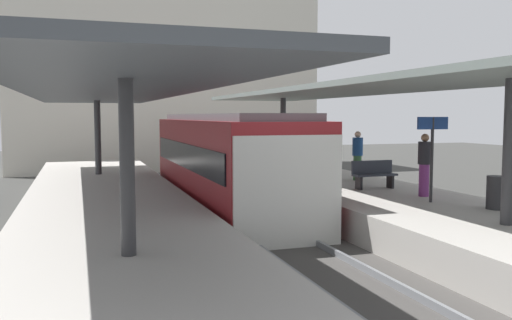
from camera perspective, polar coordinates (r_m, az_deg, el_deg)
The scene contains 15 objects.
ground_plane at distance 14.65m, azimuth -0.01°, elevation -8.03°, with size 80.00×80.00×0.00m, color #383835.
platform_left at distance 13.84m, azimuth -15.21°, elevation -6.84°, with size 4.40×28.00×1.00m, color #ADA8A0.
platform_right at distance 16.14m, azimuth 12.95°, elevation -5.15°, with size 4.40×28.00×1.00m, color #ADA8A0.
track_ballast at distance 14.62m, azimuth -0.01°, elevation -7.65°, with size 3.20×28.00×0.20m, color #423F3D.
rail_near_side at distance 14.38m, azimuth -2.75°, elevation -7.17°, with size 0.08×28.00×0.14m, color slate.
rail_far_side at distance 14.83m, azimuth 2.65°, elevation -6.81°, with size 0.08×28.00×0.14m, color slate.
commuter_train at distance 17.21m, azimuth -3.17°, elevation -0.30°, with size 2.78×10.77×3.10m.
canopy_left at distance 14.98m, azimuth -15.81°, elevation 6.98°, with size 4.18×21.00×2.98m.
canopy_right at distance 17.13m, azimuth 10.71°, elevation 7.32°, with size 4.18×21.00×3.15m.
platform_bench at distance 16.83m, azimuth 12.45°, elevation -1.42°, with size 1.40×0.41×0.86m.
platform_sign at distance 14.47m, azimuth 18.31°, elevation 2.07°, with size 0.90×0.08×2.21m.
litter_bin at distance 14.05m, azimuth 24.24°, elevation -3.19°, with size 0.44×0.44×0.80m, color #2D2D30.
passenger_near_bench at distance 18.83m, azimuth 10.79°, elevation 0.54°, with size 0.36×0.36×1.71m.
passenger_mid_platform at distance 15.52m, azimuth 17.54°, elevation -0.39°, with size 0.36×0.36×1.74m.
station_building_backdrop at distance 34.03m, azimuth -9.73°, elevation 8.48°, with size 18.00×6.00×11.00m, color beige.
Camera 1 is at (-4.54, -13.54, 3.24)m, focal length 37.46 mm.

